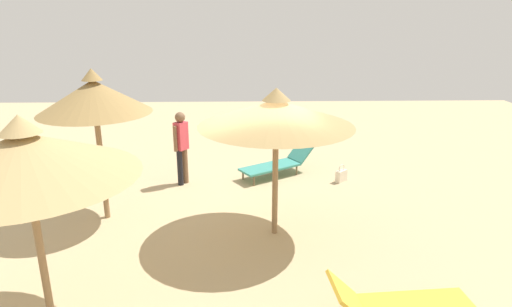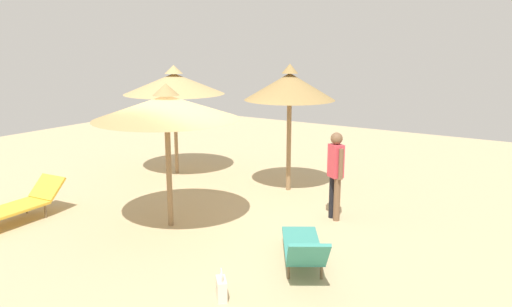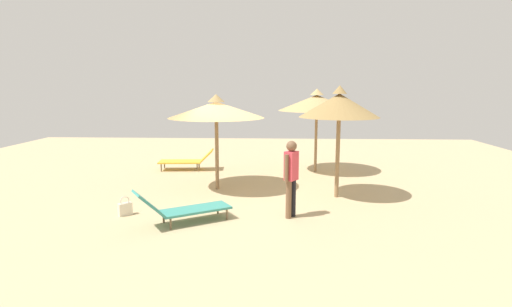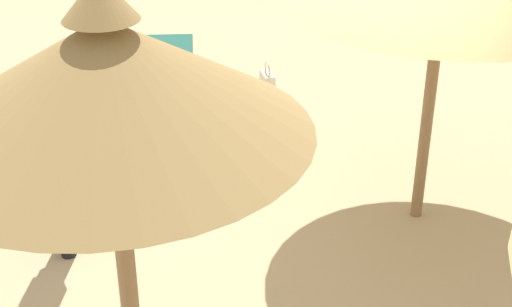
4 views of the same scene
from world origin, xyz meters
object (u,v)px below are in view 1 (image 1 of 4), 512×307
lounge_chair_center (280,161)px  handbag (341,175)px  parasol_umbrella_far_left (276,113)px  person_standing_far_right (181,143)px  parasol_umbrella_near_right (24,155)px  lounge_chair_front (400,306)px  parasol_umbrella_near_left (94,97)px

lounge_chair_center → handbag: size_ratio=4.58×
parasol_umbrella_far_left → person_standing_far_right: parasol_umbrella_far_left is taller
parasol_umbrella_near_right → lounge_chair_front: parasol_umbrella_near_right is taller
parasol_umbrella_near_right → handbag: size_ratio=6.36×
parasol_umbrella_near_right → lounge_chair_center: 6.85m
parasol_umbrella_near_right → person_standing_far_right: (1.04, 5.03, -1.37)m
parasol_umbrella_far_left → handbag: size_ratio=6.05×
parasol_umbrella_far_left → lounge_chair_center: (0.35, 3.05, -1.93)m
parasol_umbrella_far_left → parasol_umbrella_near_right: (-3.06, -2.53, 0.10)m
parasol_umbrella_near_right → person_standing_far_right: bearing=78.3°
parasol_umbrella_far_left → lounge_chair_center: bearing=83.5°
parasol_umbrella_near_right → parasol_umbrella_near_left: bearing=94.4°
handbag → lounge_chair_center: bearing=160.2°
lounge_chair_front → person_standing_far_right: (-3.46, 5.15, 0.66)m
lounge_chair_center → handbag: bearing=-19.8°
parasol_umbrella_near_left → lounge_chair_center: (3.66, 2.32, -2.09)m
person_standing_far_right → parasol_umbrella_near_right: bearing=-101.7°
parasol_umbrella_near_left → lounge_chair_center: 4.81m
parasol_umbrella_far_left → lounge_chair_front: 3.58m
person_standing_far_right → parasol_umbrella_far_left: bearing=-51.0°
parasol_umbrella_near_right → parasol_umbrella_near_left: size_ratio=0.96×
parasol_umbrella_near_right → parasol_umbrella_far_left: bearing=39.6°
lounge_chair_center → person_standing_far_right: 2.52m
parasol_umbrella_near_left → person_standing_far_right: 2.61m
parasol_umbrella_far_left → lounge_chair_front: size_ratio=1.40×
parasol_umbrella_far_left → parasol_umbrella_near_right: parasol_umbrella_near_right is taller
handbag → parasol_umbrella_near_left: bearing=-160.5°
lounge_chair_front → lounge_chair_center: bearing=100.8°
parasol_umbrella_near_left → parasol_umbrella_far_left: bearing=-12.5°
parasol_umbrella_near_right → handbag: bearing=46.3°
person_standing_far_right → lounge_chair_center: bearing=13.1°
parasol_umbrella_near_right → lounge_chair_center: size_ratio=1.39×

